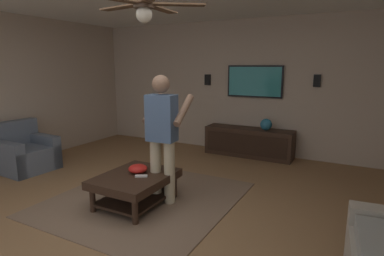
{
  "coord_description": "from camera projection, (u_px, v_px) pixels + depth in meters",
  "views": [
    {
      "loc": [
        -2.61,
        -2.21,
        1.76
      ],
      "look_at": [
        0.95,
        -0.3,
        0.95
      ],
      "focal_mm": 29.68,
      "sensor_mm": 36.0,
      "label": 1
    }
  ],
  "objects": [
    {
      "name": "ground_plane",
      "position": [
        130.0,
        221.0,
        3.62
      ],
      "size": [
        8.42,
        8.42,
        0.0
      ],
      "primitive_type": "plane",
      "color": "olive"
    },
    {
      "name": "wall_back_tv",
      "position": [
        240.0,
        87.0,
        6.44
      ],
      "size": [
        0.1,
        6.69,
        2.64
      ],
      "primitive_type": "cube",
      "color": "#BCA893",
      "rests_on": "ground"
    },
    {
      "name": "area_rug",
      "position": [
        145.0,
        198.0,
        4.23
      ],
      "size": [
        2.41,
        2.24,
        0.01
      ],
      "primitive_type": "cube",
      "color": "#7A604C",
      "rests_on": "ground"
    },
    {
      "name": "armchair",
      "position": [
        25.0,
        154.0,
        5.37
      ],
      "size": [
        0.84,
        0.85,
        0.82
      ],
      "rotation": [
        0.0,
        0.0,
        -1.62
      ],
      "color": "slate",
      "rests_on": "ground"
    },
    {
      "name": "coffee_table",
      "position": [
        135.0,
        183.0,
        4.0
      ],
      "size": [
        1.0,
        0.8,
        0.4
      ],
      "color": "#332116",
      "rests_on": "ground"
    },
    {
      "name": "media_console",
      "position": [
        249.0,
        142.0,
        6.2
      ],
      "size": [
        0.45,
        1.7,
        0.55
      ],
      "rotation": [
        0.0,
        0.0,
        3.14
      ],
      "color": "#332116",
      "rests_on": "ground"
    },
    {
      "name": "tv",
      "position": [
        255.0,
        81.0,
        6.18
      ],
      "size": [
        0.05,
        1.1,
        0.62
      ],
      "rotation": [
        0.0,
        0.0,
        3.14
      ],
      "color": "black"
    },
    {
      "name": "person_standing",
      "position": [
        163.0,
        132.0,
        3.98
      ],
      "size": [
        0.56,
        0.57,
        1.64
      ],
      "rotation": [
        0.0,
        0.0,
        0.08
      ],
      "color": "#C6B793",
      "rests_on": "ground"
    },
    {
      "name": "bowl",
      "position": [
        138.0,
        169.0,
        4.06
      ],
      "size": [
        0.24,
        0.24,
        0.11
      ],
      "primitive_type": "ellipsoid",
      "color": "red",
      "rests_on": "coffee_table"
    },
    {
      "name": "remote_white",
      "position": [
        141.0,
        176.0,
        3.91
      ],
      "size": [
        0.11,
        0.15,
        0.02
      ],
      "primitive_type": "cube",
      "rotation": [
        0.0,
        0.0,
        5.24
      ],
      "color": "white",
      "rests_on": "coffee_table"
    },
    {
      "name": "vase_round",
      "position": [
        266.0,
        124.0,
        5.95
      ],
      "size": [
        0.22,
        0.22,
        0.22
      ],
      "primitive_type": "sphere",
      "color": "teal",
      "rests_on": "media_console"
    },
    {
      "name": "wall_speaker_left",
      "position": [
        317.0,
        81.0,
        5.65
      ],
      "size": [
        0.06,
        0.12,
        0.22
      ],
      "primitive_type": "cube",
      "color": "black"
    },
    {
      "name": "wall_speaker_right",
      "position": [
        208.0,
        80.0,
        6.66
      ],
      "size": [
        0.06,
        0.12,
        0.22
      ],
      "primitive_type": "cube",
      "color": "black"
    },
    {
      "name": "ceiling_fan",
      "position": [
        145.0,
        7.0,
        3.07
      ],
      "size": [
        1.2,
        1.13,
        0.46
      ],
      "color": "#4C3828"
    }
  ]
}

